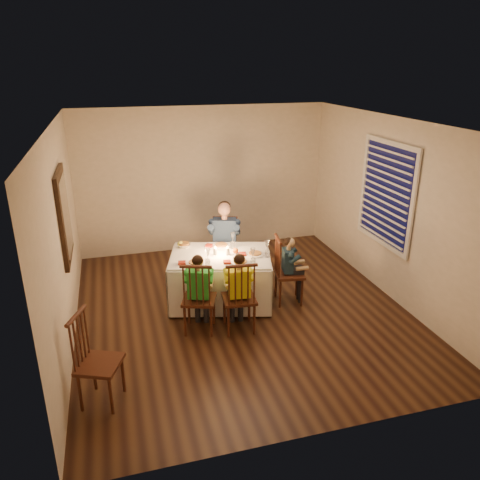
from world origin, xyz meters
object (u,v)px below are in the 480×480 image
object	(u,v)px
dining_table	(220,268)
adult	(225,279)
child_teal	(288,301)
chair_end	(288,301)
chair_near_left	(200,330)
chair_extra	(104,400)
child_yellow	(239,329)
chair_near_right	(239,329)
chair_adult	(225,279)
serving_bowl	(184,246)
child_green	(200,330)

from	to	relation	value
dining_table	adult	distance (m)	0.92
child_teal	dining_table	bearing A→B (deg)	83.52
chair_end	adult	world-z (taller)	adult
dining_table	chair_end	bearing A→B (deg)	-0.98
chair_near_left	chair_extra	distance (m)	1.64
chair_near_left	chair_end	distance (m)	1.46
child_yellow	chair_near_right	bearing A→B (deg)	-0.00
dining_table	chair_end	world-z (taller)	dining_table
child_yellow	chair_end	bearing A→B (deg)	-144.25
chair_near_left	adult	xyz separation A→B (m)	(0.69, 1.41, 0.00)
chair_near_left	dining_table	bearing A→B (deg)	-104.03
chair_near_right	child_yellow	size ratio (longest dim) A/B	0.93
dining_table	chair_adult	size ratio (longest dim) A/B	1.62
child_teal	chair_near_left	bearing A→B (deg)	115.97
chair_near_left	adult	distance (m)	1.57
chair_end	serving_bowl	size ratio (longest dim) A/B	4.99
chair_near_left	child_yellow	distance (m)	0.51
chair_adult	chair_near_right	world-z (taller)	same
chair_near_left	chair_extra	bearing A→B (deg)	60.19
adult	child_yellow	xyz separation A→B (m)	(-0.19, -1.52, 0.00)
chair_near_right	chair_end	distance (m)	1.05
chair_extra	child_yellow	size ratio (longest dim) A/B	0.94
adult	chair_near_right	bearing A→B (deg)	-79.15
chair_end	child_green	distance (m)	1.46
chair_near_right	chair_extra	world-z (taller)	chair_extra
chair_adult	chair_near_right	distance (m)	1.54
chair_adult	chair_near_right	size ratio (longest dim) A/B	1.00
chair_extra	child_green	xyz separation A→B (m)	(1.23, 1.08, 0.00)
chair_end	child_yellow	world-z (taller)	child_yellow
chair_near_right	child_teal	size ratio (longest dim) A/B	1.01
chair_near_left	child_green	distance (m)	0.00
dining_table	child_yellow	bearing A→B (deg)	-71.49
child_yellow	child_teal	xyz separation A→B (m)	(0.90, 0.54, 0.00)
chair_extra	chair_near_right	bearing A→B (deg)	-38.05
child_green	serving_bowl	bearing A→B (deg)	-71.16
adult	child_teal	world-z (taller)	adult
chair_near_right	adult	xyz separation A→B (m)	(0.19, 1.52, 0.00)
chair_near_left	chair_near_right	world-z (taller)	same
chair_near_left	child_teal	distance (m)	1.46
chair_near_left	child_green	xyz separation A→B (m)	(0.00, 0.00, 0.00)
chair_near_left	child_teal	xyz separation A→B (m)	(1.40, 0.42, 0.00)
chair_near_left	serving_bowl	distance (m)	1.35
chair_near_left	serving_bowl	world-z (taller)	serving_bowl
chair_near_right	child_teal	bearing A→B (deg)	-144.25
dining_table	chair_near_right	world-z (taller)	dining_table
child_green	child_yellow	distance (m)	0.51
dining_table	chair_extra	distance (m)	2.49
chair_extra	child_teal	size ratio (longest dim) A/B	1.02
chair_near_left	chair_end	size ratio (longest dim) A/B	1.00
adult	child_teal	size ratio (longest dim) A/B	1.30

